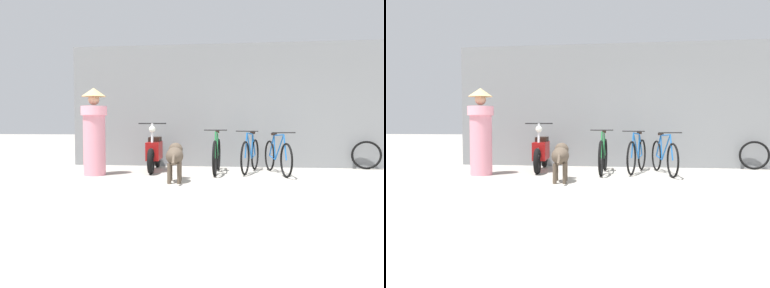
# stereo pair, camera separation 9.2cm
# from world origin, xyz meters

# --- Properties ---
(ground_plane) EXTENTS (60.00, 60.00, 0.00)m
(ground_plane) POSITION_xyz_m (0.00, 0.00, 0.00)
(ground_plane) COLOR #9E998E
(shop_wall_back) EXTENTS (8.50, 0.20, 2.93)m
(shop_wall_back) POSITION_xyz_m (0.00, 3.31, 1.46)
(shop_wall_back) COLOR slate
(shop_wall_back) RESTS_ON ground
(bicycle_0) EXTENTS (0.46, 1.67, 0.92)m
(bicycle_0) POSITION_xyz_m (-0.62, 2.03, 0.37)
(bicycle_0) COLOR black
(bicycle_0) RESTS_ON ground
(bicycle_1) EXTENTS (0.54, 1.59, 0.89)m
(bicycle_1) POSITION_xyz_m (0.08, 2.25, 0.37)
(bicycle_1) COLOR black
(bicycle_1) RESTS_ON ground
(bicycle_2) EXTENTS (0.50, 1.74, 0.87)m
(bicycle_2) POSITION_xyz_m (0.62, 2.04, 0.36)
(bicycle_2) COLOR black
(bicycle_2) RESTS_ON ground
(motorcycle) EXTENTS (0.58, 1.77, 1.05)m
(motorcycle) POSITION_xyz_m (-2.01, 2.29, 0.41)
(motorcycle) COLOR black
(motorcycle) RESTS_ON ground
(stray_dog) EXTENTS (0.37, 1.09, 0.68)m
(stray_dog) POSITION_xyz_m (-1.30, 0.79, 0.46)
(stray_dog) COLOR #4C3F33
(stray_dog) RESTS_ON ground
(person_in_robes) EXTENTS (0.65, 0.65, 1.74)m
(person_in_robes) POSITION_xyz_m (-3.04, 1.43, 0.90)
(person_in_robes) COLOR pink
(person_in_robes) RESTS_ON ground
(spare_tire_left) EXTENTS (0.64, 0.17, 0.65)m
(spare_tire_left) POSITION_xyz_m (2.70, 3.06, 0.32)
(spare_tire_left) COLOR black
(spare_tire_left) RESTS_ON ground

